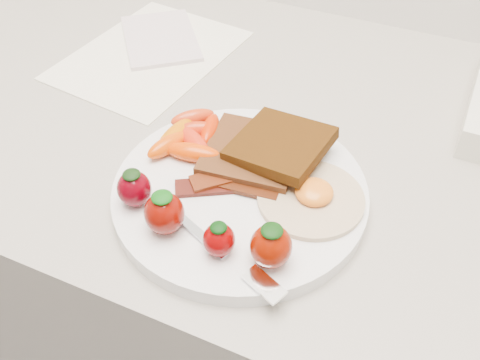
% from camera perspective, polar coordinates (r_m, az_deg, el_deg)
% --- Properties ---
extents(counter, '(2.00, 0.60, 0.90)m').
position_cam_1_polar(counter, '(1.02, 2.23, -14.00)').
color(counter, gray).
rests_on(counter, ground).
extents(plate, '(0.27, 0.27, 0.02)m').
position_cam_1_polar(plate, '(0.57, 0.00, -1.36)').
color(plate, white).
rests_on(plate, counter).
extents(toast_lower, '(0.11, 0.11, 0.01)m').
position_cam_1_polar(toast_lower, '(0.59, 1.34, 2.93)').
color(toast_lower, '#351D0C').
rests_on(toast_lower, plate).
extents(toast_upper, '(0.11, 0.11, 0.02)m').
position_cam_1_polar(toast_upper, '(0.58, 4.33, 3.78)').
color(toast_upper, black).
rests_on(toast_upper, toast_lower).
extents(fried_egg, '(0.14, 0.14, 0.02)m').
position_cam_1_polar(fried_egg, '(0.55, 7.65, -1.76)').
color(fried_egg, silver).
rests_on(fried_egg, plate).
extents(bacon_strips, '(0.11, 0.09, 0.01)m').
position_cam_1_polar(bacon_strips, '(0.56, -1.11, -0.14)').
color(bacon_strips, black).
rests_on(bacon_strips, plate).
extents(baby_carrots, '(0.09, 0.11, 0.02)m').
position_cam_1_polar(baby_carrots, '(0.61, -5.44, 4.59)').
color(baby_carrots, red).
rests_on(baby_carrots, plate).
extents(strawberries, '(0.19, 0.06, 0.05)m').
position_cam_1_polar(strawberries, '(0.50, -4.63, -4.34)').
color(strawberries, '#53000A').
rests_on(strawberries, plate).
extents(fork, '(0.16, 0.07, 0.00)m').
position_cam_1_polar(fork, '(0.50, -1.85, -7.68)').
color(fork, silver).
rests_on(fork, plate).
extents(paper_sheet, '(0.23, 0.29, 0.00)m').
position_cam_1_polar(paper_sheet, '(0.81, -9.56, 13.02)').
color(paper_sheet, white).
rests_on(paper_sheet, counter).
extents(notepad, '(0.17, 0.18, 0.01)m').
position_cam_1_polar(notepad, '(0.84, -8.49, 14.74)').
color(notepad, silver).
rests_on(notepad, paper_sheet).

